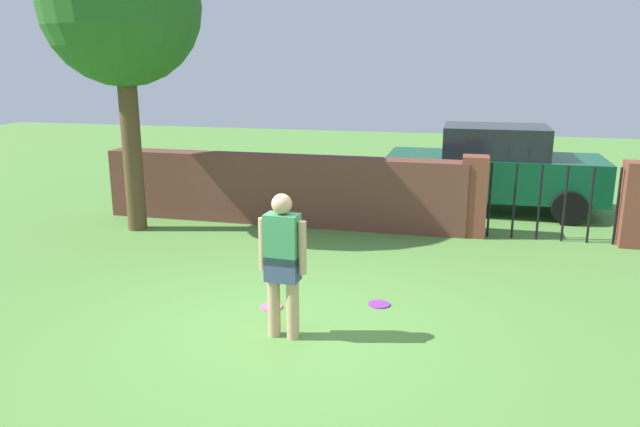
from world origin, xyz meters
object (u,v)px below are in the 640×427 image
frisbee_pink (271,307)px  tree (121,8)px  car (493,168)px  frisbee_purple (379,304)px  person (283,259)px

frisbee_pink → tree: bearing=140.7°
car → frisbee_purple: (-1.49, -5.50, -0.85)m
frisbee_purple → frisbee_pink: (-1.28, -0.41, 0.00)m
person → frisbee_purple: person is taller
person → frisbee_purple: (0.89, 1.14, -0.89)m
person → frisbee_purple: size_ratio=6.00×
person → car: (2.38, 6.64, -0.04)m
tree → car: bearing=25.8°
car → frisbee_pink: (-2.77, -5.90, -0.85)m
tree → person: tree is taller
tree → frisbee_pink: bearing=-39.3°
tree → frisbee_purple: size_ratio=19.24×
person → car: size_ratio=0.39×
frisbee_pink → car: bearing=64.9°
tree → frisbee_pink: (3.50, -2.87, -3.81)m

